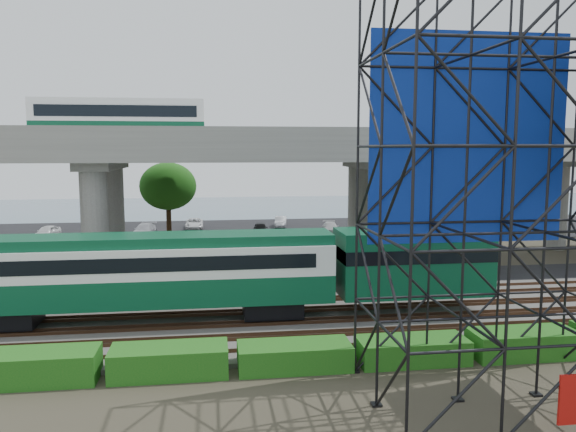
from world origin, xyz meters
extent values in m
plane|color=#474233|center=(0.00, 0.00, 0.00)|extent=(140.00, 140.00, 0.00)
cube|color=slate|center=(0.00, 2.00, 0.10)|extent=(90.00, 12.00, 0.20)
cube|color=black|center=(0.00, 10.50, 0.04)|extent=(90.00, 5.00, 0.08)
cube|color=black|center=(0.00, 34.00, 0.04)|extent=(90.00, 18.00, 0.08)
cube|color=#456371|center=(0.00, 56.00, 0.01)|extent=(140.00, 40.00, 0.03)
cube|color=#472D1E|center=(0.00, -2.72, 0.28)|extent=(90.00, 0.08, 0.16)
cube|color=#472D1E|center=(0.00, -1.28, 0.28)|extent=(90.00, 0.08, 0.16)
cube|color=#472D1E|center=(0.00, -0.72, 0.28)|extent=(90.00, 0.08, 0.16)
cube|color=#472D1E|center=(0.00, 0.72, 0.28)|extent=(90.00, 0.08, 0.16)
cube|color=#472D1E|center=(0.00, 1.28, 0.28)|extent=(90.00, 0.08, 0.16)
cube|color=#472D1E|center=(0.00, 2.72, 0.28)|extent=(90.00, 0.08, 0.16)
cube|color=#472D1E|center=(0.00, 3.28, 0.28)|extent=(90.00, 0.08, 0.16)
cube|color=#472D1E|center=(0.00, 4.72, 0.28)|extent=(90.00, 0.08, 0.16)
cube|color=#472D1E|center=(0.00, 5.28, 0.28)|extent=(90.00, 0.08, 0.16)
cube|color=#472D1E|center=(0.00, 6.72, 0.28)|extent=(90.00, 0.08, 0.16)
cube|color=black|center=(-12.21, 2.00, 0.81)|extent=(3.00, 2.20, 0.90)
cube|color=black|center=(0.79, 2.00, 0.81)|extent=(3.00, 2.20, 0.90)
cube|color=#0A4A2D|center=(-5.71, 2.00, 1.96)|extent=(19.00, 3.00, 1.40)
cube|color=white|center=(-5.71, 2.00, 3.41)|extent=(19.00, 3.00, 1.50)
cube|color=#0A4A2D|center=(-5.71, 2.00, 4.41)|extent=(19.00, 2.60, 0.50)
cube|color=black|center=(-4.71, 2.00, 3.46)|extent=(15.00, 3.06, 0.70)
cube|color=#0A4A2D|center=(8.29, 2.00, 2.96)|extent=(8.00, 3.00, 3.40)
cube|color=#9E9B93|center=(0.00, 16.00, 8.60)|extent=(80.00, 12.00, 1.20)
cube|color=#9E9B93|center=(0.00, 10.25, 9.75)|extent=(80.00, 0.50, 1.10)
cube|color=#9E9B93|center=(0.00, 21.75, 9.75)|extent=(80.00, 0.50, 1.10)
cylinder|color=#9E9B93|center=(-10.00, 12.50, 4.00)|extent=(1.80, 1.80, 8.00)
cylinder|color=#9E9B93|center=(-10.00, 19.50, 4.00)|extent=(1.80, 1.80, 8.00)
cube|color=#9E9B93|center=(-10.00, 16.00, 7.70)|extent=(2.40, 9.00, 0.60)
cylinder|color=#9E9B93|center=(10.00, 12.50, 4.00)|extent=(1.80, 1.80, 8.00)
cylinder|color=#9E9B93|center=(10.00, 19.50, 4.00)|extent=(1.80, 1.80, 8.00)
cube|color=#9E9B93|center=(10.00, 16.00, 7.70)|extent=(2.40, 9.00, 0.60)
cylinder|color=#9E9B93|center=(28.00, 19.50, 4.00)|extent=(1.80, 1.80, 8.00)
cube|color=black|center=(-8.67, 16.00, 9.55)|extent=(12.00, 2.50, 0.70)
cube|color=#0A4A2D|center=(-8.67, 16.00, 10.35)|extent=(12.00, 2.50, 0.90)
cube|color=white|center=(-8.67, 16.00, 11.45)|extent=(12.00, 2.50, 1.30)
cube|color=black|center=(-8.67, 16.00, 11.50)|extent=(11.00, 2.56, 0.80)
cube|color=white|center=(-8.67, 16.00, 12.25)|extent=(12.00, 2.40, 0.30)
cube|color=#0E2C9B|center=(7.85, -4.95, 9.30)|extent=(8.10, 0.08, 8.25)
cube|color=black|center=(7.85, -8.00, 0.04)|extent=(9.36, 6.36, 0.08)
cube|color=#145914|center=(-9.00, -4.30, 0.60)|extent=(4.60, 1.80, 1.20)
cube|color=#145914|center=(-4.00, -4.30, 0.58)|extent=(4.60, 1.80, 1.15)
cube|color=#145914|center=(1.00, -4.30, 0.52)|extent=(4.60, 1.80, 1.03)
cube|color=#145914|center=(6.00, -4.30, 0.51)|extent=(4.60, 1.80, 1.01)
cube|color=#145914|center=(11.00, -4.30, 0.56)|extent=(4.60, 1.80, 1.12)
cylinder|color=#382314|center=(14.00, 12.50, 2.40)|extent=(0.44, 0.44, 4.80)
ellipsoid|color=#145914|center=(14.00, 12.50, 5.60)|extent=(4.94, 4.94, 4.18)
cylinder|color=#382314|center=(-6.00, 24.00, 2.40)|extent=(0.44, 0.44, 4.80)
ellipsoid|color=#145914|center=(-6.00, 24.00, 5.60)|extent=(4.94, 4.94, 4.18)
imported|color=black|center=(-4.61, 10.08, 0.81)|extent=(5.61, 3.31, 1.47)
imported|color=silver|center=(-18.27, 31.00, 0.72)|extent=(2.10, 3.97, 1.29)
imported|color=#B2B4BA|center=(-13.44, 36.00, 0.66)|extent=(1.46, 3.58, 1.15)
imported|color=#B0B1B9|center=(-8.96, 31.00, 0.72)|extent=(2.34, 4.59, 1.28)
imported|color=white|center=(-4.15, 36.00, 0.64)|extent=(1.87, 4.04, 1.12)
imported|color=black|center=(2.73, 31.00, 0.68)|extent=(1.56, 3.56, 1.19)
imported|color=#A5A8AD|center=(5.44, 36.00, 0.67)|extent=(1.75, 3.71, 1.18)
imported|color=#BBBBBB|center=(10.12, 31.00, 0.63)|extent=(1.90, 3.90, 1.09)
imported|color=#B8B9C0|center=(18.80, 36.00, 0.63)|extent=(2.13, 4.11, 1.11)
camera|label=1|loc=(-2.25, -26.05, 8.95)|focal=35.00mm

